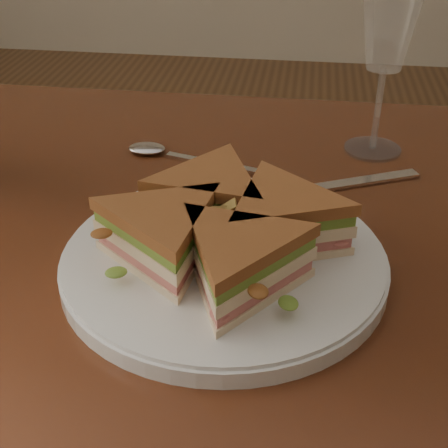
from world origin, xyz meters
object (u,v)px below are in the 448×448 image
plate (224,262)px  spoon (163,153)px  wine_glass (389,26)px  knife (329,187)px  table (234,311)px  sandwich_wedges (224,229)px

plate → spoon: 0.26m
plate → wine_glass: bearing=61.3°
plate → knife: plate is taller
table → sandwich_wedges: 0.15m
spoon → wine_glass: size_ratio=0.81×
sandwich_wedges → knife: bearing=60.2°
table → sandwich_wedges: sandwich_wedges is taller
spoon → wine_glass: bearing=26.4°
table → wine_glass: size_ratio=5.38×
plate → spoon: size_ratio=1.69×
table → spoon: spoon is taller
knife → table: bearing=-154.8°
sandwich_wedges → spoon: (-0.11, 0.23, -0.04)m
table → plate: 0.12m
table → knife: (0.10, 0.11, 0.10)m
knife → spoon: bearing=139.1°
wine_glass → table: bearing=-123.9°
plate → wine_glass: size_ratio=1.36×
plate → knife: (0.10, 0.17, -0.01)m
plate → sandwich_wedges: sandwich_wedges is taller
table → sandwich_wedges: size_ratio=4.27×
sandwich_wedges → spoon: 0.26m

